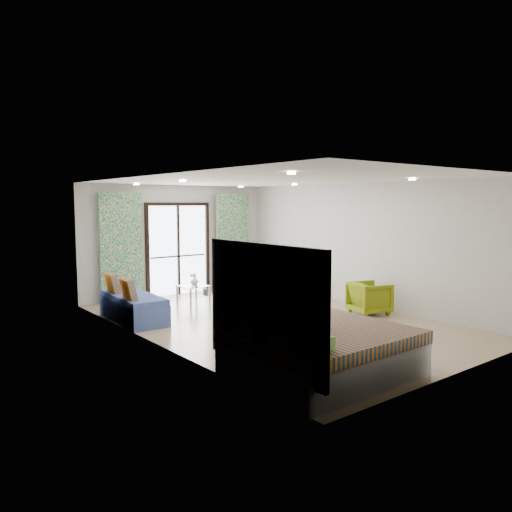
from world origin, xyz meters
TOP-DOWN VIEW (x-y plane):
  - floor at (0.00, 0.00)m, footprint 5.00×7.50m
  - ceiling at (0.00, 0.00)m, footprint 5.00×7.50m
  - wall_back at (0.00, 3.75)m, footprint 5.00×0.01m
  - wall_front at (0.00, -3.75)m, footprint 5.00×0.01m
  - wall_left at (-2.50, 0.00)m, footprint 0.01×7.50m
  - wall_right at (2.50, 0.00)m, footprint 0.01×7.50m
  - balcony_door at (0.00, 3.72)m, footprint 1.76×0.08m
  - balcony_rail at (0.00, 3.73)m, footprint 1.52×0.03m
  - curtain_left at (-1.55, 3.57)m, footprint 1.00×0.10m
  - curtain_right at (1.55, 3.57)m, footprint 1.00×0.10m
  - downlight_a at (-1.40, -2.00)m, footprint 0.12×0.12m
  - downlight_b at (1.40, -2.00)m, footprint 0.12×0.12m
  - downlight_c at (-1.40, 1.00)m, footprint 0.12×0.12m
  - downlight_d at (1.40, 1.00)m, footprint 0.12×0.12m
  - downlight_e at (-1.40, 3.00)m, footprint 0.12×0.12m
  - downlight_f at (1.40, 3.00)m, footprint 0.12×0.12m
  - headboard at (-2.46, -2.70)m, footprint 0.06×2.10m
  - switch_plate at (-2.47, -1.45)m, footprint 0.02×0.10m
  - bed at (-1.48, -2.70)m, footprint 2.22×1.81m
  - daybed_left at (-2.12, 1.75)m, footprint 0.80×1.86m
  - daybed_right at (2.12, 2.61)m, footprint 0.94×1.90m
  - coffee_table at (-0.31, 2.49)m, footprint 0.65×0.65m
  - vase at (-0.24, 2.57)m, footprint 0.22×0.23m
  - armchair at (1.96, -0.68)m, footprint 0.82×0.86m

SIDE VIEW (x-z plane):
  - floor at x=0.00m, z-range -0.01..0.01m
  - daybed_right at x=2.12m, z-range -0.17..0.73m
  - daybed_left at x=-2.12m, z-range -0.17..0.73m
  - bed at x=-1.48m, z-range -0.06..0.70m
  - coffee_table at x=-0.31m, z-range 0.01..0.70m
  - armchair at x=1.96m, z-range 0.00..0.72m
  - vase at x=-0.24m, z-range 0.40..0.59m
  - balcony_rail at x=0.00m, z-range 0.93..0.97m
  - headboard at x=-2.46m, z-range 0.30..1.80m
  - switch_plate at x=-2.47m, z-range 1.00..1.10m
  - curtain_left at x=-1.55m, z-range 0.00..2.50m
  - curtain_right at x=1.55m, z-range 0.00..2.50m
  - balcony_door at x=0.00m, z-range 0.12..2.40m
  - wall_back at x=0.00m, z-range 0.00..2.70m
  - wall_front at x=0.00m, z-range 0.00..2.70m
  - wall_left at x=-2.50m, z-range 0.00..2.70m
  - wall_right at x=2.50m, z-range 0.00..2.70m
  - downlight_a at x=-1.40m, z-range 2.66..2.68m
  - downlight_b at x=1.40m, z-range 2.66..2.68m
  - downlight_c at x=-1.40m, z-range 2.66..2.68m
  - downlight_d at x=1.40m, z-range 2.66..2.68m
  - downlight_e at x=-1.40m, z-range 2.66..2.68m
  - downlight_f at x=1.40m, z-range 2.66..2.68m
  - ceiling at x=0.00m, z-range 2.70..2.71m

